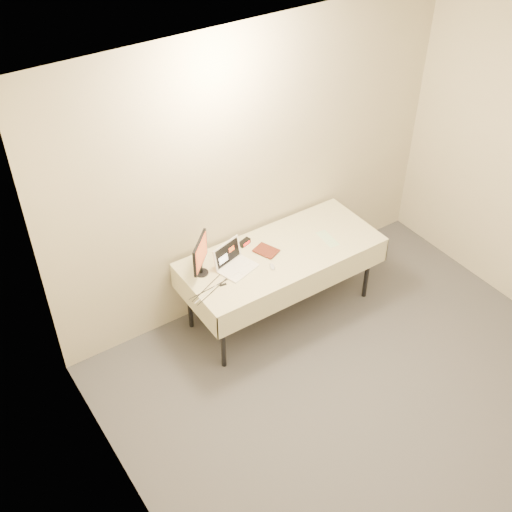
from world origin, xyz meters
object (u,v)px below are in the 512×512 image
laptop (234,262)px  book (261,247)px  monitor (200,254)px  table (282,257)px

laptop → book: (0.28, -0.01, 0.05)m
monitor → book: bearing=-54.1°
table → laptop: (-0.48, 0.05, 0.12)m
monitor → book: 0.58m
monitor → laptop: bearing=-61.7°
laptop → monitor: monitor is taller
laptop → book: laptop is taller
monitor → table: bearing=-54.9°
laptop → monitor: bearing=146.7°
table → monitor: size_ratio=5.18×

